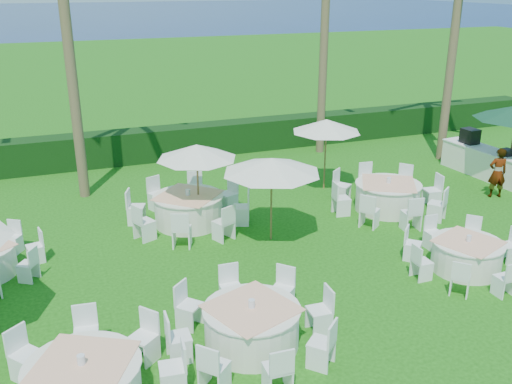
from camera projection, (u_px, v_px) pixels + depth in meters
ground at (293, 319)px, 11.66m from camera, size 120.00×120.00×0.00m
hedge at (165, 143)px, 21.96m from camera, size 34.00×1.00×1.20m
ocean at (56, 18)px, 100.98m from camera, size 260.00×260.00×0.00m
banquet_table_a at (84, 384)px, 9.14m from camera, size 3.29×3.29×0.99m
banquet_table_b at (252, 325)px, 10.71m from camera, size 3.22×3.22×0.97m
banquet_table_c at (467, 255)px, 13.53m from camera, size 2.91×2.91×0.89m
banquet_table_e at (189, 209)px, 16.08m from camera, size 3.37×3.37×1.03m
banquet_table_f at (388, 196)px, 17.04m from camera, size 3.43×3.43×1.02m
umbrella_b at (272, 166)px, 14.54m from camera, size 2.58×2.58×2.27m
umbrella_c at (197, 152)px, 15.53m from camera, size 2.23×2.23×2.32m
umbrella_d at (326, 126)px, 18.20m from camera, size 2.24×2.24×2.35m
buffet_table at (494, 164)px, 19.67m from camera, size 1.26×4.31×1.51m
staff_person at (497, 173)px, 17.95m from camera, size 0.67×0.54×1.61m
palm_b at (65, 12)px, 16.35m from camera, size 4.31×4.32×10.32m
palm_d at (325, 25)px, 21.30m from camera, size 4.19×4.39×8.90m
palm_e at (456, 18)px, 20.27m from camera, size 4.39×4.19×9.56m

